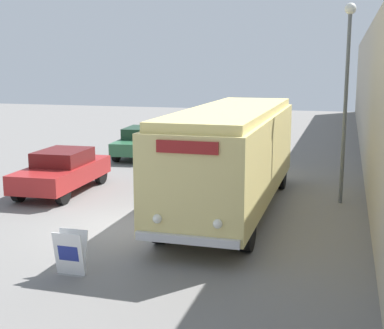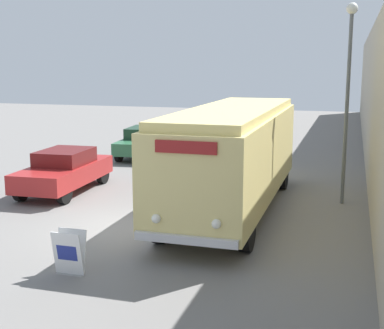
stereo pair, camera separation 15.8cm
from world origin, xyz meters
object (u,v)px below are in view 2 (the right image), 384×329
at_px(sign_board, 69,253).
at_px(streetlamp, 349,76).
at_px(parked_car_near, 64,170).
at_px(parked_car_mid, 144,141).
at_px(vintage_bus, 233,153).

distance_m(sign_board, streetlamp, 10.47).
distance_m(streetlamp, parked_car_near, 10.31).
bearing_deg(sign_board, parked_car_mid, 105.58).
bearing_deg(sign_board, vintage_bus, 69.02).
distance_m(streetlamp, parked_car_mid, 12.23).
bearing_deg(parked_car_mid, sign_board, -79.82).
height_order(sign_board, parked_car_near, parked_car_near).
relative_size(vintage_bus, parked_car_near, 2.14).
height_order(streetlamp, parked_car_near, streetlamp).
xyz_separation_m(streetlamp, parked_car_near, (-9.67, -1.19, -3.38)).
distance_m(sign_board, parked_car_near, 7.96).
relative_size(streetlamp, parked_car_mid, 1.34).
bearing_deg(streetlamp, parked_car_mid, 145.67).
distance_m(parked_car_near, parked_car_mid, 7.81).
relative_size(vintage_bus, streetlamp, 1.55).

